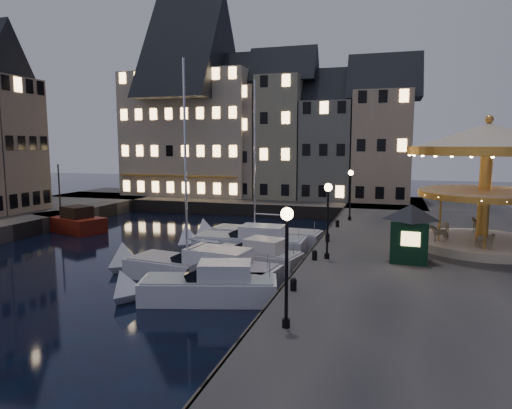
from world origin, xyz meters
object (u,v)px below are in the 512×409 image
(bollard_a, at_px, (293,284))
(red_fishing_boat, at_px, (69,223))
(motorboat_f, at_px, (258,237))
(carousel, at_px, (487,161))
(motorboat_c, at_px, (195,269))
(motorboat_e, at_px, (244,243))
(bollard_b, at_px, (315,254))
(motorboat_d, at_px, (249,258))
(streetlamp_a, at_px, (287,250))
(bollard_c, at_px, (327,237))
(streetlamp_c, at_px, (350,188))
(motorboat_b, at_px, (200,288))
(streetlamp_b, at_px, (328,210))
(bollard_d, at_px, (337,223))
(ticket_kiosk, at_px, (411,223))

(bollard_a, distance_m, red_fishing_boat, 27.64)
(motorboat_f, height_order, carousel, motorboat_f)
(motorboat_c, xyz_separation_m, motorboat_e, (0.46, 7.36, -0.04))
(red_fishing_boat, xyz_separation_m, carousel, (32.69, -3.25, 5.85))
(bollard_b, height_order, motorboat_d, motorboat_d)
(streetlamp_a, xyz_separation_m, bollard_c, (-0.60, 14.50, -2.41))
(streetlamp_c, height_order, motorboat_b, streetlamp_c)
(bollard_a, bearing_deg, carousel, 50.87)
(streetlamp_b, bearing_deg, streetlamp_a, -90.00)
(motorboat_b, bearing_deg, motorboat_e, 96.57)
(streetlamp_a, xyz_separation_m, motorboat_f, (-6.45, 18.36, -3.49))
(bollard_b, bearing_deg, motorboat_e, 135.39)
(motorboat_e, relative_size, carousel, 0.97)
(motorboat_e, bearing_deg, bollard_c, -8.69)
(streetlamp_b, bearing_deg, motorboat_e, 140.62)
(streetlamp_c, distance_m, motorboat_e, 10.97)
(motorboat_e, bearing_deg, bollard_d, 37.38)
(motorboat_c, bearing_deg, streetlamp_b, 15.40)
(motorboat_b, bearing_deg, carousel, 36.53)
(streetlamp_b, relative_size, ticket_kiosk, 1.18)
(motorboat_f, bearing_deg, motorboat_e, -92.90)
(motorboat_b, xyz_separation_m, carousel, (14.06, 10.41, 5.91))
(motorboat_f, xyz_separation_m, carousel, (15.11, -2.98, 6.02))
(motorboat_e, relative_size, red_fishing_boat, 1.07)
(streetlamp_b, bearing_deg, bollard_b, -140.19)
(motorboat_c, distance_m, ticket_kiosk, 12.01)
(streetlamp_c, distance_m, bollard_b, 14.22)
(streetlamp_b, relative_size, motorboat_b, 0.55)
(bollard_c, height_order, ticket_kiosk, ticket_kiosk)
(streetlamp_b, distance_m, carousel, 10.51)
(bollard_d, xyz_separation_m, red_fishing_boat, (-23.43, -1.37, -0.90))
(motorboat_f, xyz_separation_m, red_fishing_boat, (-17.58, 0.27, 0.17))
(bollard_a, relative_size, motorboat_d, 0.08)
(bollard_d, bearing_deg, carousel, -26.48)
(streetlamp_a, height_order, motorboat_d, streetlamp_a)
(streetlamp_b, height_order, motorboat_c, motorboat_c)
(red_fishing_boat, bearing_deg, motorboat_d, -20.81)
(motorboat_c, bearing_deg, red_fishing_boat, 148.05)
(streetlamp_c, height_order, bollard_b, streetlamp_c)
(motorboat_c, height_order, motorboat_f, motorboat_c)
(streetlamp_a, xyz_separation_m, streetlamp_c, (0.00, 23.50, 0.00))
(streetlamp_c, xyz_separation_m, motorboat_e, (-6.60, -8.08, -3.37))
(bollard_a, xyz_separation_m, red_fishing_boat, (-23.43, 14.63, -0.90))
(streetlamp_a, relative_size, motorboat_c, 0.32)
(streetlamp_b, height_order, bollard_b, streetlamp_b)
(streetlamp_a, bearing_deg, streetlamp_b, 90.00)
(motorboat_b, height_order, motorboat_d, same)
(bollard_a, relative_size, motorboat_e, 0.06)
(motorboat_c, bearing_deg, ticket_kiosk, 13.13)
(streetlamp_b, bearing_deg, motorboat_d, 164.34)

